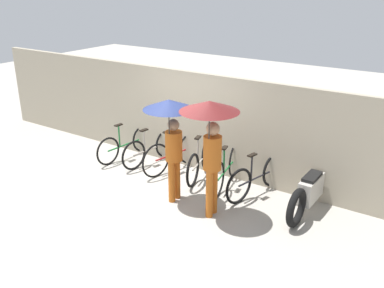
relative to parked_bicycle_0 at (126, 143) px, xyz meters
name	(u,v)px	position (x,y,z in m)	size (l,w,h in m)	color
ground_plane	(146,199)	(1.69, -1.34, -0.35)	(30.00, 30.00, 0.00)	#9E998E
back_wall	(197,122)	(1.69, 0.46, 0.73)	(12.47, 0.12, 2.17)	gray
parked_bicycle_0	(126,143)	(0.00, 0.00, 0.00)	(0.44, 1.76, 0.98)	black
parked_bicycle_1	(151,148)	(0.68, 0.08, 0.01)	(0.44, 1.69, 0.99)	black
parked_bicycle_2	(174,153)	(1.36, 0.07, 0.04)	(0.51, 1.79, 1.00)	black
parked_bicycle_3	(200,161)	(2.03, 0.08, 0.02)	(0.56, 1.64, 0.99)	black
parked_bicycle_4	(227,168)	(2.71, 0.02, 0.03)	(0.52, 1.77, 1.11)	black
parked_bicycle_5	(257,177)	(3.39, 0.03, 0.02)	(0.57, 1.76, 1.01)	black
pedestrian_leading	(171,124)	(2.17, -1.14, 1.21)	(0.92, 0.92, 2.03)	#B25619
pedestrian_center	(211,128)	(3.06, -1.23, 1.34)	(1.00, 1.00, 2.16)	#B25619
motorcycle	(311,191)	(4.47, 0.00, 0.04)	(0.58, 2.03, 0.92)	black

